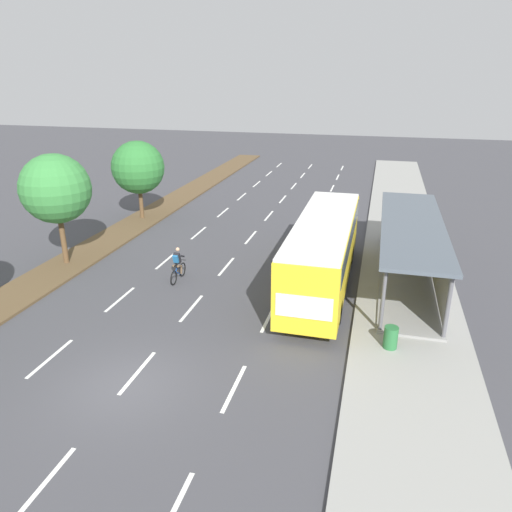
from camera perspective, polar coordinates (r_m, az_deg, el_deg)
ground_plane at (r=17.02m, az=-15.18°, el=-14.69°), size 140.00×140.00×0.00m
median_strip at (r=36.78m, az=-11.51°, el=5.36°), size 2.60×52.00×0.12m
sidewalk_right at (r=33.25m, az=16.95°, el=3.21°), size 4.50×52.00×0.15m
lane_divider_left at (r=33.49m, az=-5.30°, el=4.05°), size 0.14×47.65×0.01m
lane_divider_center at (r=32.51m, az=0.53°, el=3.62°), size 0.14×47.65×0.01m
lane_divider_right at (r=31.88m, az=6.65°, el=3.12°), size 0.14×47.65×0.01m
bus_shelter at (r=24.45m, az=18.50°, el=1.14°), size 2.90×12.34×2.86m
bus at (r=22.78m, az=8.02°, el=1.15°), size 2.54×11.29×3.37m
cyclist at (r=24.00m, az=-9.29°, el=-1.13°), size 0.46×1.82×1.71m
median_tree_second at (r=26.77m, az=-22.73°, el=7.36°), size 3.57×3.57×5.82m
median_tree_third at (r=34.14m, az=-13.85°, el=10.18°), size 3.58×3.58×5.33m
trash_bin at (r=18.62m, az=15.72°, el=-9.30°), size 0.52×0.52×0.85m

